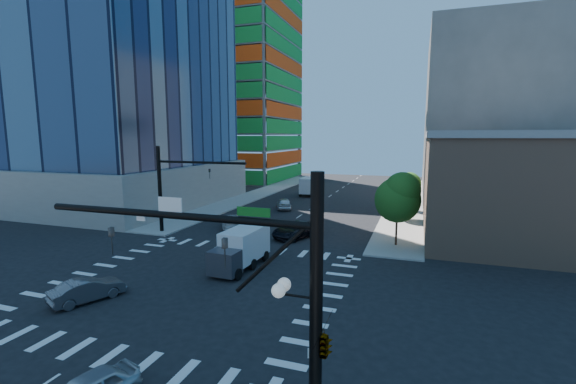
% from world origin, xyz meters
% --- Properties ---
extents(ground, '(160.00, 160.00, 0.00)m').
position_xyz_m(ground, '(0.00, 0.00, 0.00)').
color(ground, black).
rests_on(ground, ground).
extents(road_markings, '(20.00, 20.00, 0.01)m').
position_xyz_m(road_markings, '(0.00, 0.00, 0.01)').
color(road_markings, silver).
rests_on(road_markings, ground).
extents(sidewalk_ne, '(5.00, 60.00, 0.15)m').
position_xyz_m(sidewalk_ne, '(12.50, 40.00, 0.07)').
color(sidewalk_ne, gray).
rests_on(sidewalk_ne, ground).
extents(sidewalk_nw, '(5.00, 60.00, 0.15)m').
position_xyz_m(sidewalk_nw, '(-12.50, 40.00, 0.07)').
color(sidewalk_nw, gray).
rests_on(sidewalk_nw, ground).
extents(construction_building, '(25.16, 34.50, 70.60)m').
position_xyz_m(construction_building, '(-27.41, 61.93, 24.61)').
color(construction_building, slate).
rests_on(construction_building, ground).
extents(commercial_building, '(20.50, 22.50, 10.60)m').
position_xyz_m(commercial_building, '(25.00, 22.00, 5.31)').
color(commercial_building, '#A3795F').
rests_on(commercial_building, ground).
extents(bg_building_ne, '(24.00, 30.00, 28.00)m').
position_xyz_m(bg_building_ne, '(27.00, 55.00, 14.00)').
color(bg_building_ne, '#5D5954').
rests_on(bg_building_ne, ground).
extents(signal_mast_se, '(10.51, 2.48, 9.00)m').
position_xyz_m(signal_mast_se, '(10.60, -11.50, 5.01)').
color(signal_mast_se, black).
rests_on(signal_mast_se, sidewalk_se).
extents(signal_mast_nw, '(10.20, 0.40, 9.00)m').
position_xyz_m(signal_mast_nw, '(-10.00, 11.50, 5.49)').
color(signal_mast_nw, black).
rests_on(signal_mast_nw, sidewalk_nw).
extents(tree_south, '(4.16, 4.16, 6.82)m').
position_xyz_m(tree_south, '(12.63, 13.90, 4.69)').
color(tree_south, '#382316').
rests_on(tree_south, sidewalk_ne).
extents(tree_north, '(3.54, 3.52, 5.78)m').
position_xyz_m(tree_north, '(12.93, 25.90, 3.99)').
color(tree_north, '#382316').
rests_on(tree_north, sidewalk_ne).
extents(no_parking_sign, '(0.30, 0.06, 2.20)m').
position_xyz_m(no_parking_sign, '(10.70, -9.00, 1.38)').
color(no_parking_sign, black).
rests_on(no_parking_sign, ground).
extents(car_nb_far, '(4.52, 6.25, 1.58)m').
position_xyz_m(car_nb_far, '(2.75, 14.12, 0.79)').
color(car_nb_far, black).
rests_on(car_nb_far, ground).
extents(car_sb_near, '(3.90, 5.33, 1.44)m').
position_xyz_m(car_sb_near, '(-5.40, 15.95, 0.72)').
color(car_sb_near, silver).
rests_on(car_sb_near, ground).
extents(car_sb_mid, '(3.59, 5.06, 1.60)m').
position_xyz_m(car_sb_mid, '(-3.54, 28.13, 0.80)').
color(car_sb_mid, silver).
rests_on(car_sb_mid, ground).
extents(car_sb_cross, '(3.15, 4.57, 1.43)m').
position_xyz_m(car_sb_cross, '(-4.88, -4.58, 0.71)').
color(car_sb_cross, '#535358').
rests_on(car_sb_cross, ground).
extents(box_truck_near, '(2.73, 5.76, 2.95)m').
position_xyz_m(box_truck_near, '(1.43, 3.79, 1.31)').
color(box_truck_near, black).
rests_on(box_truck_near, ground).
extents(box_truck_far, '(2.82, 6.07, 3.13)m').
position_xyz_m(box_truck_far, '(-3.56, 41.99, 1.38)').
color(box_truck_far, black).
rests_on(box_truck_far, ground).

